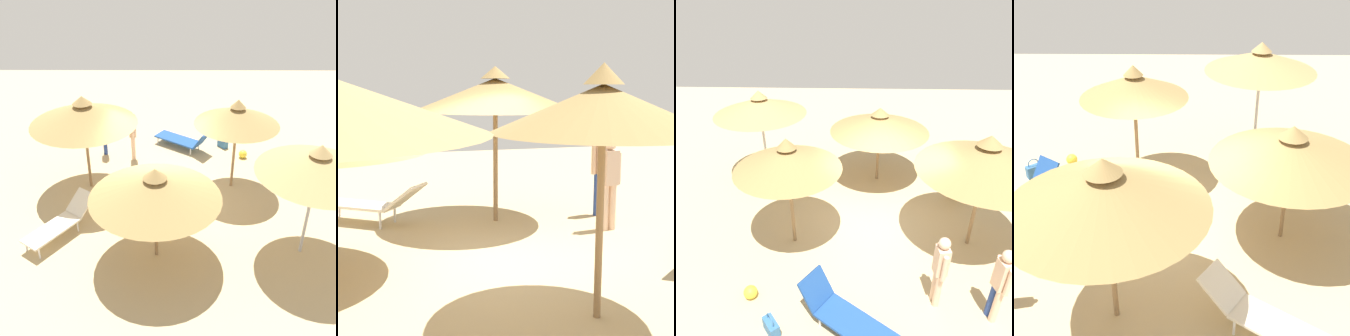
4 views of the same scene
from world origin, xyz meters
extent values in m
cube|color=tan|center=(0.00, 0.00, -0.05)|extent=(24.00, 24.00, 0.10)
cylinder|color=#B2B2B7|center=(-3.45, 1.97, 1.24)|extent=(0.07, 0.07, 2.47)
cone|color=tan|center=(-3.45, 1.97, 2.41)|extent=(2.62, 2.62, 0.47)
cone|color=tan|center=(-3.45, 1.97, 2.74)|extent=(0.47, 0.47, 0.22)
cylinder|color=olive|center=(1.99, -0.83, 1.19)|extent=(0.08, 0.08, 2.37)
cone|color=#997A47|center=(1.99, -0.83, 2.33)|extent=(2.93, 2.93, 0.58)
cone|color=#997A47|center=(1.99, -0.83, 2.71)|extent=(0.53, 0.53, 0.22)
cylinder|color=olive|center=(-2.17, -0.87, 1.21)|extent=(0.08, 0.08, 2.42)
cone|color=#997A47|center=(-2.17, -0.87, 2.26)|extent=(2.33, 2.33, 0.50)
cone|color=#997A47|center=(-2.17, -0.87, 2.61)|extent=(0.42, 0.42, 0.22)
cylinder|color=olive|center=(-0.03, 2.09, 1.00)|extent=(0.08, 0.08, 2.01)
cone|color=#997A47|center=(-0.03, 2.09, 1.89)|extent=(2.90, 2.90, 0.50)
cone|color=#997A47|center=(-0.03, 2.09, 2.24)|extent=(0.52, 0.52, 0.22)
cube|color=#1E478C|center=(-0.63, -3.36, 0.27)|extent=(1.68, 1.44, 0.05)
cylinder|color=silver|center=(-1.04, -2.76, 0.12)|extent=(0.04, 0.04, 0.25)
cylinder|color=silver|center=(-1.33, -3.17, 0.12)|extent=(0.04, 0.04, 0.25)
cube|color=#1E478C|center=(-1.43, -2.79, 0.56)|extent=(0.65, 0.71, 0.55)
cube|color=silver|center=(2.52, 1.62, 0.33)|extent=(1.30, 1.50, 0.05)
cylinder|color=silver|center=(2.68, 2.25, 0.15)|extent=(0.04, 0.04, 0.31)
cylinder|color=silver|center=(3.06, 1.98, 0.15)|extent=(0.04, 0.04, 0.31)
cylinder|color=silver|center=(1.98, 1.26, 0.15)|extent=(0.04, 0.04, 0.31)
cylinder|color=silver|center=(2.36, 0.99, 0.15)|extent=(0.04, 0.04, 0.31)
cube|color=silver|center=(1.94, 0.81, 0.57)|extent=(0.80, 0.80, 0.46)
cylinder|color=beige|center=(0.86, -2.62, 0.40)|extent=(0.13, 0.13, 0.80)
cylinder|color=beige|center=(0.85, -2.47, 0.40)|extent=(0.13, 0.13, 0.80)
cube|color=beige|center=(0.86, -2.55, 1.10)|extent=(0.24, 0.27, 0.60)
sphere|color=beige|center=(0.86, -2.55, 1.51)|extent=(0.22, 0.22, 0.22)
cylinder|color=beige|center=(0.87, -2.72, 1.07)|extent=(0.09, 0.09, 0.55)
cylinder|color=beige|center=(0.84, -2.37, 1.07)|extent=(0.09, 0.09, 0.55)
cylinder|color=beige|center=(1.85, -2.93, 0.41)|extent=(0.13, 0.13, 0.82)
cylinder|color=navy|center=(1.82, -2.80, 0.41)|extent=(0.13, 0.13, 0.82)
cube|color=beige|center=(1.83, -2.86, 1.12)|extent=(0.27, 0.29, 0.61)
sphere|color=beige|center=(1.83, -2.86, 1.54)|extent=(0.22, 0.22, 0.22)
cylinder|color=beige|center=(1.87, -3.03, 1.10)|extent=(0.09, 0.09, 0.56)
cylinder|color=beige|center=(1.79, -2.70, 1.10)|extent=(0.09, 0.09, 0.56)
cube|color=#336699|center=(-2.19, -3.31, 0.15)|extent=(0.37, 0.40, 0.29)
torus|color=#336699|center=(-2.19, -3.31, 0.34)|extent=(0.18, 0.22, 0.26)
sphere|color=yellow|center=(-2.77, -2.56, 0.14)|extent=(0.27, 0.27, 0.27)
camera|label=1|loc=(-0.34, 9.34, 6.71)|focal=43.74mm
camera|label=2|loc=(-6.89, 1.50, 2.49)|focal=54.34mm
camera|label=3|loc=(-0.77, -7.04, 5.56)|focal=35.79mm
camera|label=4|loc=(7.25, 0.27, 5.75)|focal=50.28mm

